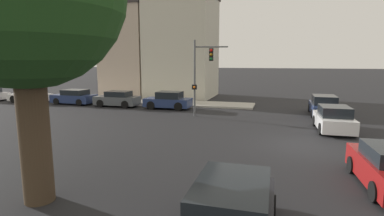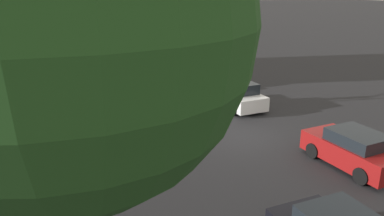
{
  "view_description": "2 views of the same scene",
  "coord_description": "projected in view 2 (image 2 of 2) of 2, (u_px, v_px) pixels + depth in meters",
  "views": [
    {
      "loc": [
        -15.11,
        1.44,
        4.15
      ],
      "look_at": [
        0.34,
        5.75,
        1.58
      ],
      "focal_mm": 28.0,
      "sensor_mm": 36.0,
      "label": 1
    },
    {
      "loc": [
        -13.99,
        8.6,
        6.64
      ],
      "look_at": [
        0.93,
        2.08,
        1.32
      ],
      "focal_mm": 35.0,
      "sensor_mm": 36.0,
      "label": 2
    }
  ],
  "objects": [
    {
      "name": "ground_plane",
      "position": [
        241.0,
        135.0,
        17.52
      ],
      "size": [
        300.0,
        300.0,
        0.0
      ],
      "primitive_type": "plane",
      "color": "black"
    },
    {
      "name": "crossing_car_3",
      "position": [
        237.0,
        95.0,
        21.31
      ],
      "size": [
        3.87,
        1.98,
        1.51
      ],
      "rotation": [
        0.0,
        0.0,
        0.02
      ],
      "color": "silver",
      "rests_on": "ground_plane"
    },
    {
      "name": "crossing_car_2",
      "position": [
        200.0,
        75.0,
        26.17
      ],
      "size": [
        4.41,
        2.02,
        1.52
      ],
      "rotation": [
        0.0,
        0.0,
        -0.02
      ],
      "color": "navy",
      "rests_on": "ground_plane"
    },
    {
      "name": "crossing_car_0",
      "position": [
        354.0,
        150.0,
        14.3
      ],
      "size": [
        3.9,
        2.02,
        1.44
      ],
      "rotation": [
        0.0,
        0.0,
        0.04
      ],
      "color": "maroon",
      "rests_on": "ground_plane"
    },
    {
      "name": "street_tree",
      "position": [
        65.0,
        29.0,
        5.39
      ],
      "size": [
        5.58,
        5.58,
        8.91
      ],
      "color": "#423323",
      "rests_on": "ground_plane"
    },
    {
      "name": "traffic_signal",
      "position": [
        71.0,
        48.0,
        19.26
      ],
      "size": [
        0.85,
        2.53,
        5.6
      ],
      "rotation": [
        0.0,
        0.0,
        3.31
      ],
      "color": "#515456",
      "rests_on": "ground_plane"
    },
    {
      "name": "parked_car_0",
      "position": [
        3.0,
        96.0,
        21.21
      ],
      "size": [
        1.91,
        3.98,
        1.49
      ],
      "rotation": [
        0.0,
        0.0,
        1.57
      ],
      "color": "navy",
      "rests_on": "ground_plane"
    }
  ]
}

